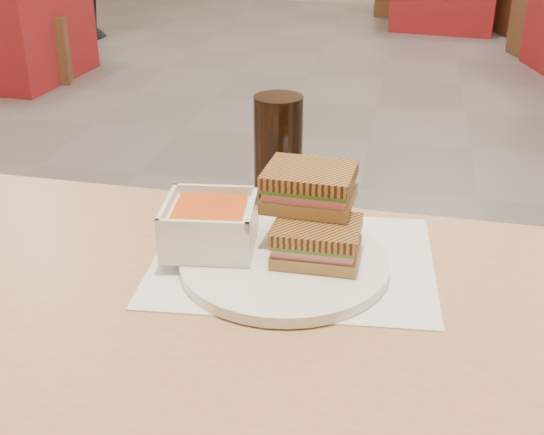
% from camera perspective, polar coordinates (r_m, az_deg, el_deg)
% --- Properties ---
extents(main_table, '(1.22, 0.74, 0.75)m').
position_cam_1_polar(main_table, '(0.89, -3.99, -14.64)').
color(main_table, tan).
rests_on(main_table, ground).
extents(tray_liner, '(0.39, 0.32, 0.00)m').
position_cam_1_polar(tray_liner, '(0.95, 1.71, -3.45)').
color(tray_liner, white).
rests_on(tray_liner, main_table).
extents(plate, '(0.27, 0.27, 0.01)m').
position_cam_1_polar(plate, '(0.92, 1.02, -3.81)').
color(plate, white).
rests_on(plate, tray_liner).
extents(soup_bowl, '(0.13, 0.13, 0.06)m').
position_cam_1_polar(soup_bowl, '(0.94, -5.02, -0.71)').
color(soup_bowl, white).
rests_on(soup_bowl, plate).
extents(panini_lower, '(0.11, 0.09, 0.05)m').
position_cam_1_polar(panini_lower, '(0.91, 3.65, -1.89)').
color(panini_lower, '#A37E49').
rests_on(panini_lower, plate).
extents(panini_upper, '(0.12, 0.10, 0.05)m').
position_cam_1_polar(panini_upper, '(0.94, 3.05, 2.50)').
color(panini_upper, '#A37E49').
rests_on(panini_upper, panini_lower).
extents(cola_glass, '(0.08, 0.08, 0.16)m').
position_cam_1_polar(cola_glass, '(1.11, 0.51, 5.71)').
color(cola_glass, black).
rests_on(cola_glass, main_table).
extents(bg_table_0, '(0.93, 0.93, 0.78)m').
position_cam_1_polar(bg_table_0, '(5.06, -21.15, 14.82)').
color(bg_table_0, maroon).
rests_on(bg_table_0, ground).
extents(bg_chair_0r, '(0.47, 0.47, 0.42)m').
position_cam_1_polar(bg_chair_0r, '(4.98, -18.16, 12.99)').
color(bg_chair_0r, brown).
rests_on(bg_chair_0r, ground).
extents(bg_chair_1l, '(0.46, 0.46, 0.42)m').
position_cam_1_polar(bg_chair_1l, '(5.75, 21.09, 14.12)').
color(bg_chair_1l, brown).
rests_on(bg_chair_1l, ground).
extents(bg_chair_2r, '(0.52, 0.52, 0.46)m').
position_cam_1_polar(bg_chair_2r, '(6.61, 19.64, 15.86)').
color(bg_chair_2r, brown).
rests_on(bg_chair_2r, ground).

